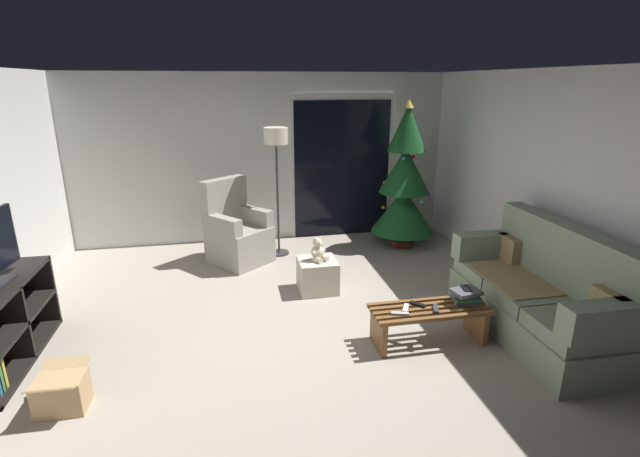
{
  "coord_description": "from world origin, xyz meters",
  "views": [
    {
      "loc": [
        -0.54,
        -3.93,
        2.35
      ],
      "look_at": [
        0.4,
        0.7,
        0.85
      ],
      "focal_mm": 25.87,
      "sensor_mm": 36.0,
      "label": 1
    }
  ],
  "objects_px": {
    "remote_graphite": "(436,309)",
    "book_stack": "(466,296)",
    "christmas_tree": "(404,184)",
    "teddy_bear_cream": "(318,251)",
    "couch": "(539,296)",
    "remote_black": "(418,304)",
    "cardboard_box_open_near_shelf": "(62,393)",
    "armchair": "(237,233)",
    "remote_silver": "(400,314)",
    "floor_lamp": "(276,148)",
    "ottoman": "(317,275)",
    "remote_white": "(406,308)",
    "cell_phone": "(466,288)",
    "coffee_table": "(429,319)"
  },
  "relations": [
    {
      "from": "cell_phone",
      "to": "cardboard_box_open_near_shelf",
      "type": "distance_m",
      "value": 3.48
    },
    {
      "from": "remote_silver",
      "to": "floor_lamp",
      "type": "height_order",
      "value": "floor_lamp"
    },
    {
      "from": "book_stack",
      "to": "cardboard_box_open_near_shelf",
      "type": "xyz_separation_m",
      "value": [
        -3.44,
        -0.36,
        -0.29
      ]
    },
    {
      "from": "christmas_tree",
      "to": "cardboard_box_open_near_shelf",
      "type": "relative_size",
      "value": 4.92
    },
    {
      "from": "armchair",
      "to": "remote_white",
      "type": "bearing_deg",
      "value": -59.21
    },
    {
      "from": "remote_graphite",
      "to": "cardboard_box_open_near_shelf",
      "type": "distance_m",
      "value": 3.13
    },
    {
      "from": "ottoman",
      "to": "teddy_bear_cream",
      "type": "relative_size",
      "value": 1.54
    },
    {
      "from": "coffee_table",
      "to": "armchair",
      "type": "distance_m",
      "value": 2.99
    },
    {
      "from": "couch",
      "to": "ottoman",
      "type": "height_order",
      "value": "couch"
    },
    {
      "from": "armchair",
      "to": "teddy_bear_cream",
      "type": "relative_size",
      "value": 3.96
    },
    {
      "from": "couch",
      "to": "cell_phone",
      "type": "height_order",
      "value": "couch"
    },
    {
      "from": "teddy_bear_cream",
      "to": "book_stack",
      "type": "bearing_deg",
      "value": -48.52
    },
    {
      "from": "book_stack",
      "to": "floor_lamp",
      "type": "bearing_deg",
      "value": 119.23
    },
    {
      "from": "coffee_table",
      "to": "remote_silver",
      "type": "bearing_deg",
      "value": -166.39
    },
    {
      "from": "cell_phone",
      "to": "remote_graphite",
      "type": "bearing_deg",
      "value": -157.05
    },
    {
      "from": "remote_graphite",
      "to": "ottoman",
      "type": "xyz_separation_m",
      "value": [
        -0.83,
        1.38,
        -0.18
      ]
    },
    {
      "from": "teddy_bear_cream",
      "to": "coffee_table",
      "type": "bearing_deg",
      "value": -59.04
    },
    {
      "from": "teddy_bear_cream",
      "to": "couch",
      "type": "bearing_deg",
      "value": -36.09
    },
    {
      "from": "christmas_tree",
      "to": "cardboard_box_open_near_shelf",
      "type": "distance_m",
      "value": 4.91
    },
    {
      "from": "remote_black",
      "to": "cell_phone",
      "type": "distance_m",
      "value": 0.48
    },
    {
      "from": "book_stack",
      "to": "armchair",
      "type": "height_order",
      "value": "armchair"
    },
    {
      "from": "armchair",
      "to": "remote_black",
      "type": "bearing_deg",
      "value": -56.34
    },
    {
      "from": "christmas_tree",
      "to": "floor_lamp",
      "type": "relative_size",
      "value": 1.2
    },
    {
      "from": "couch",
      "to": "remote_white",
      "type": "distance_m",
      "value": 1.33
    },
    {
      "from": "remote_silver",
      "to": "remote_graphite",
      "type": "bearing_deg",
      "value": -69.25
    },
    {
      "from": "couch",
      "to": "christmas_tree",
      "type": "xyz_separation_m",
      "value": [
        -0.35,
        2.69,
        0.54
      ]
    },
    {
      "from": "christmas_tree",
      "to": "teddy_bear_cream",
      "type": "distance_m",
      "value": 2.07
    },
    {
      "from": "ottoman",
      "to": "remote_white",
      "type": "bearing_deg",
      "value": -66.83
    },
    {
      "from": "cell_phone",
      "to": "armchair",
      "type": "bearing_deg",
      "value": 139.19
    },
    {
      "from": "remote_white",
      "to": "cardboard_box_open_near_shelf",
      "type": "xyz_separation_m",
      "value": [
        -2.84,
        -0.35,
        -0.23
      ]
    },
    {
      "from": "remote_silver",
      "to": "armchair",
      "type": "bearing_deg",
      "value": 44.71
    },
    {
      "from": "remote_white",
      "to": "ottoman",
      "type": "relative_size",
      "value": 0.35
    },
    {
      "from": "floor_lamp",
      "to": "teddy_bear_cream",
      "type": "height_order",
      "value": "floor_lamp"
    },
    {
      "from": "couch",
      "to": "floor_lamp",
      "type": "distance_m",
      "value": 3.65
    },
    {
      "from": "book_stack",
      "to": "armchair",
      "type": "relative_size",
      "value": 0.26
    },
    {
      "from": "couch",
      "to": "remote_black",
      "type": "height_order",
      "value": "couch"
    },
    {
      "from": "remote_graphite",
      "to": "cell_phone",
      "type": "relative_size",
      "value": 1.08
    },
    {
      "from": "coffee_table",
      "to": "floor_lamp",
      "type": "bearing_deg",
      "value": 112.74
    },
    {
      "from": "remote_black",
      "to": "ottoman",
      "type": "bearing_deg",
      "value": -102.93
    },
    {
      "from": "remote_black",
      "to": "christmas_tree",
      "type": "xyz_separation_m",
      "value": [
        0.84,
        2.58,
        0.57
      ]
    },
    {
      "from": "remote_graphite",
      "to": "book_stack",
      "type": "relative_size",
      "value": 0.54
    },
    {
      "from": "remote_white",
      "to": "coffee_table",
      "type": "bearing_deg",
      "value": -153.06
    },
    {
      "from": "book_stack",
      "to": "cell_phone",
      "type": "bearing_deg",
      "value": 76.5
    },
    {
      "from": "book_stack",
      "to": "teddy_bear_cream",
      "type": "xyz_separation_m",
      "value": [
        -1.16,
        1.31,
        0.07
      ]
    },
    {
      "from": "remote_silver",
      "to": "floor_lamp",
      "type": "xyz_separation_m",
      "value": [
        -0.78,
        2.72,
        1.13
      ]
    },
    {
      "from": "remote_black",
      "to": "book_stack",
      "type": "relative_size",
      "value": 0.54
    },
    {
      "from": "floor_lamp",
      "to": "cardboard_box_open_near_shelf",
      "type": "distance_m",
      "value": 3.82
    },
    {
      "from": "christmas_tree",
      "to": "armchair",
      "type": "xyz_separation_m",
      "value": [
        -2.44,
        -0.18,
        -0.54
      ]
    },
    {
      "from": "armchair",
      "to": "remote_silver",
      "type": "bearing_deg",
      "value": -61.63
    },
    {
      "from": "cardboard_box_open_near_shelf",
      "to": "remote_black",
      "type": "bearing_deg",
      "value": 7.68
    }
  ]
}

